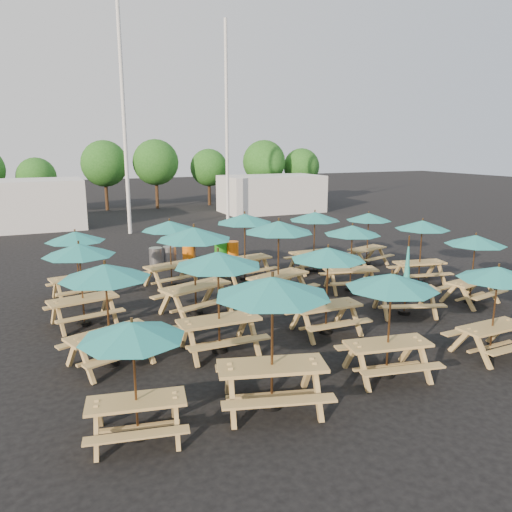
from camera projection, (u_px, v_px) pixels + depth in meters
name	position (u px, v px, depth m)	size (l,w,h in m)	color
ground	(275.00, 300.00, 15.70)	(120.00, 120.00, 0.00)	black
picnic_unit_0	(133.00, 338.00, 7.93)	(2.00, 2.00, 2.06)	tan
picnic_unit_1	(105.00, 278.00, 10.62)	(2.47, 2.47, 2.32)	tan
picnic_unit_2	(79.00, 255.00, 13.09)	(2.22, 2.22, 2.26)	tan
picnic_unit_3	(76.00, 241.00, 15.39)	(2.12, 2.12, 2.18)	tan
picnic_unit_4	(272.00, 295.00, 8.82)	(2.60, 2.60, 2.53)	tan
picnic_unit_5	(218.00, 266.00, 11.32)	(2.03, 2.03, 2.43)	tan
picnic_unit_6	(194.00, 239.00, 13.91)	(2.68, 2.68, 2.55)	tan
picnic_unit_7	(170.00, 230.00, 16.78)	(2.35, 2.35, 2.29)	tan
picnic_unit_8	(391.00, 288.00, 10.11)	(2.18, 2.18, 2.25)	tan
picnic_unit_9	(328.00, 259.00, 12.51)	(1.93, 1.93, 2.28)	tan
picnic_unit_10	(279.00, 232.00, 15.10)	(2.67, 2.67, 2.54)	tan
picnic_unit_11	(245.00, 223.00, 17.59)	(2.28, 2.28, 2.41)	tan
picnic_unit_12	(498.00, 279.00, 11.18)	(1.85, 1.85, 2.13)	tan
picnic_unit_13	(406.00, 282.00, 14.17)	(2.21, 2.07, 2.29)	tan
picnic_unit_14	(352.00, 234.00, 16.28)	(2.25, 2.25, 2.22)	tan
picnic_unit_15	(315.00, 220.00, 18.78)	(1.93, 1.93, 2.32)	tan
picnic_unit_17	(475.00, 244.00, 14.98)	(2.09, 2.09, 2.14)	tan
picnic_unit_18	(422.00, 229.00, 17.24)	(2.18, 2.18, 2.24)	tan
picnic_unit_19	(369.00, 220.00, 19.78)	(2.18, 2.18, 2.14)	tan
waste_bin_0	(156.00, 258.00, 19.54)	(0.52, 0.52, 0.83)	gray
waste_bin_1	(170.00, 257.00, 19.80)	(0.52, 0.52, 0.83)	gray
waste_bin_2	(189.00, 256.00, 19.98)	(0.52, 0.52, 0.83)	orange
waste_bin_3	(221.00, 252.00, 20.65)	(0.52, 0.52, 0.83)	#1F8618
waste_bin_4	(232.00, 251.00, 20.79)	(0.52, 0.52, 0.83)	orange
mast_0	(124.00, 120.00, 26.07)	(0.20, 0.20, 12.00)	silver
mast_1	(227.00, 124.00, 30.43)	(0.20, 0.20, 12.00)	silver
event_tent_0	(9.00, 205.00, 28.26)	(8.00, 4.00, 2.80)	silver
event_tent_1	(271.00, 194.00, 35.92)	(7.00, 4.00, 2.60)	silver
tree_2	(36.00, 177.00, 33.67)	(2.59, 2.59, 3.93)	#382314
tree_3	(104.00, 164.00, 36.29)	(3.36, 3.36, 5.09)	#382314
tree_4	(156.00, 162.00, 37.32)	(3.41, 3.41, 5.17)	#382314
tree_5	(209.00, 168.00, 39.51)	(2.94, 2.94, 4.45)	#382314
tree_6	(264.00, 162.00, 39.42)	(3.38, 3.38, 5.13)	#382314
tree_7	(301.00, 167.00, 40.88)	(2.95, 2.95, 4.48)	#382314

